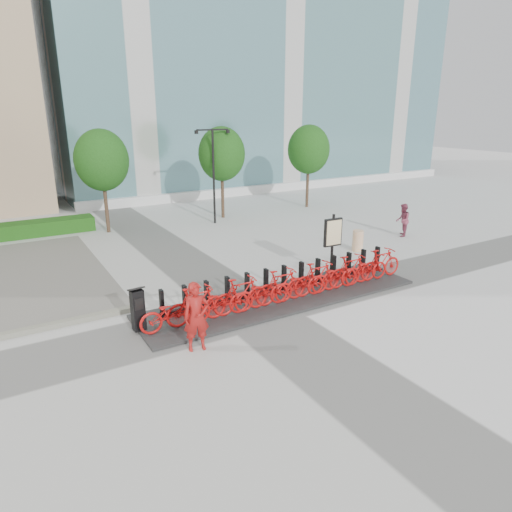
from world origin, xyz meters
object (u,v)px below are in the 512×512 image
bike_0 (173,312)px  worker_red (196,317)px  pedestrian (403,220)px  construction_barrel (358,241)px  map_sign (333,235)px  kiosk (138,309)px

bike_0 → worker_red: size_ratio=1.04×
worker_red → pedestrian: worker_red is taller
bike_0 → construction_barrel: size_ratio=2.09×
pedestrian → construction_barrel: pedestrian is taller
pedestrian → bike_0: bearing=-24.3°
map_sign → kiosk: bearing=-170.0°
worker_red → kiosk: bearing=132.2°
pedestrian → worker_red: bearing=-19.1°
worker_red → pedestrian: (13.13, 5.18, -0.11)m
bike_0 → construction_barrel: 10.25m
construction_barrel → map_sign: size_ratio=0.40×
worker_red → construction_barrel: bearing=36.1°
construction_barrel → worker_red: bearing=-155.1°
kiosk → pedestrian: (14.15, 3.48, 0.10)m
bike_0 → map_sign: 7.03m
bike_0 → kiosk: (-0.84, 0.43, 0.12)m
kiosk → map_sign: map_sign is taller
pedestrian → kiosk: bearing=-26.8°
kiosk → construction_barrel: size_ratio=1.43×
kiosk → construction_barrel: kiosk is taller
worker_red → bike_0: bearing=109.0°
bike_0 → pedestrian: bearing=-73.6°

